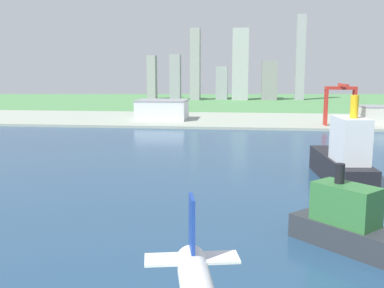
{
  "coord_description": "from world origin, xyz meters",
  "views": [
    {
      "loc": [
        6.18,
        21.02,
        52.69
      ],
      "look_at": [
        -11.85,
        175.17,
        27.2
      ],
      "focal_mm": 42.31,
      "sensor_mm": 36.0,
      "label": 1
    }
  ],
  "objects_px": {
    "warehouse_main": "(162,110)",
    "warehouse_annex": "(383,115)",
    "port_crane_red": "(341,95)",
    "cargo_ship": "(343,160)",
    "container_barge": "(365,231)"
  },
  "relations": [
    {
      "from": "warehouse_main",
      "to": "cargo_ship",
      "type": "bearing_deg",
      "value": -62.08
    },
    {
      "from": "cargo_ship",
      "to": "warehouse_annex",
      "type": "bearing_deg",
      "value": 70.09
    },
    {
      "from": "cargo_ship",
      "to": "container_barge",
      "type": "distance_m",
      "value": 82.66
    },
    {
      "from": "warehouse_annex",
      "to": "container_barge",
      "type": "bearing_deg",
      "value": -106.79
    },
    {
      "from": "container_barge",
      "to": "port_crane_red",
      "type": "xyz_separation_m",
      "value": [
        51.01,
        293.19,
        23.05
      ]
    },
    {
      "from": "cargo_ship",
      "to": "container_barge",
      "type": "bearing_deg",
      "value": -97.37
    },
    {
      "from": "warehouse_main",
      "to": "warehouse_annex",
      "type": "bearing_deg",
      "value": -2.91
    },
    {
      "from": "warehouse_annex",
      "to": "warehouse_main",
      "type": "bearing_deg",
      "value": 177.09
    },
    {
      "from": "container_barge",
      "to": "cargo_ship",
      "type": "bearing_deg",
      "value": 82.63
    },
    {
      "from": "cargo_ship",
      "to": "warehouse_annex",
      "type": "relative_size",
      "value": 1.59
    },
    {
      "from": "container_barge",
      "to": "warehouse_main",
      "type": "distance_m",
      "value": 346.84
    },
    {
      "from": "cargo_ship",
      "to": "warehouse_main",
      "type": "xyz_separation_m",
      "value": [
        -129.32,
        244.0,
        0.86
      ]
    },
    {
      "from": "port_crane_red",
      "to": "warehouse_main",
      "type": "bearing_deg",
      "value": 169.11
    },
    {
      "from": "port_crane_red",
      "to": "warehouse_annex",
      "type": "relative_size",
      "value": 0.93
    },
    {
      "from": "cargo_ship",
      "to": "port_crane_red",
      "type": "height_order",
      "value": "cargo_ship"
    }
  ]
}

